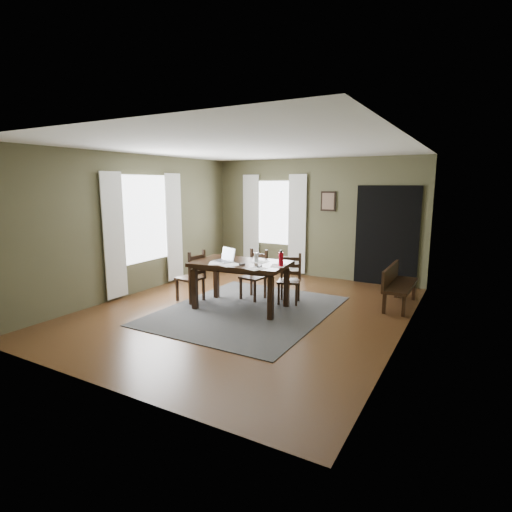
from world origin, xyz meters
The scene contains 26 objects.
ground centered at (0.00, 0.00, -0.01)m, with size 5.00×6.00×0.01m.
room_shell centered at (0.00, 0.00, 1.80)m, with size 5.02×6.02×2.71m.
rug centered at (0.00, 0.00, 0.01)m, with size 2.60×3.20×0.01m.
dining_table centered at (-0.17, 0.07, 0.72)m, with size 1.70×1.12×0.81m.
chair_end centered at (-1.14, -0.04, 0.47)m, with size 0.47×0.47×0.95m.
chair_back_left centered at (-0.25, 0.69, 0.45)m, with size 0.45×0.45×0.92m.
chair_back_right centered at (0.42, 0.78, 0.44)m, with size 0.48×0.48×0.89m.
bench centered at (2.16, 1.52, 0.43)m, with size 0.41×1.27×0.72m.
laptop centered at (-0.43, 0.00, 0.88)m, with size 0.40×0.36×0.23m.
computer_mouse centered at (-0.01, -0.16, 0.83)m, with size 0.05×0.09×0.03m, color #3F3F42.
tv_remote centered at (0.30, -0.12, 0.83)m, with size 0.05×0.17×0.02m, color black.
drinking_glass centered at (0.07, 0.18, 0.90)m, with size 0.07×0.07×0.16m, color silver.
water_bottle centered at (0.59, 0.07, 0.94)m, with size 0.08×0.08×0.26m.
paper_a centered at (-0.47, -0.22, 0.82)m, with size 0.24×0.32×0.00m, color white.
paper_b centered at (0.33, -0.28, 0.82)m, with size 0.22×0.29×0.00m, color white.
paper_c centered at (0.13, 0.21, 0.82)m, with size 0.21×0.27×0.00m, color white.
paper_d centered at (0.53, 0.09, 0.82)m, with size 0.22×0.29×0.00m, color white.
paper_e centered at (-0.18, -0.23, 0.82)m, with size 0.26×0.34×0.00m, color white.
window_left centered at (-2.47, 0.20, 1.45)m, with size 0.01×1.30×1.70m.
window_back centered at (-1.00, 2.97, 1.45)m, with size 1.00×0.01×1.50m.
curtain_left_near centered at (-2.44, -0.62, 1.20)m, with size 0.03×0.48×2.30m.
curtain_left_far centered at (-2.44, 1.02, 1.20)m, with size 0.03×0.48×2.30m.
curtain_back_left centered at (-1.62, 2.94, 1.20)m, with size 0.44×0.03×2.30m.
curtain_back_right centered at (-0.38, 2.94, 1.20)m, with size 0.44×0.03×2.30m.
framed_picture centered at (0.35, 2.97, 1.75)m, with size 0.34×0.03×0.44m.
doorway_back centered at (1.65, 2.97, 1.05)m, with size 1.30×0.03×2.10m.
Camera 1 is at (3.32, -5.63, 2.13)m, focal length 28.00 mm.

